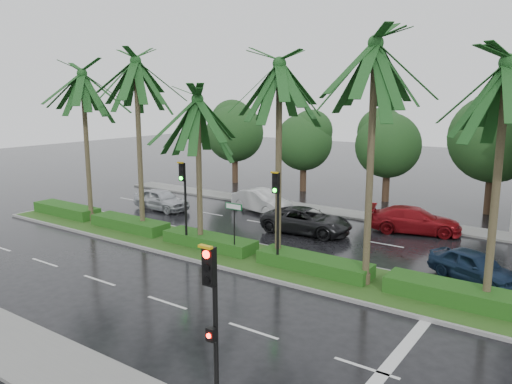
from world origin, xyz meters
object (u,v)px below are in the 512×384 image
Objects in this scene: street_sign at (234,216)px; car_silver at (161,199)px; signal_median_left at (184,192)px; car_red at (415,220)px; car_white at (262,201)px; car_blue at (475,266)px; signal_near at (213,326)px; car_darkgrey at (307,221)px.

street_sign is 11.92m from car_silver.
signal_median_left reaches higher than car_red.
signal_median_left is at bearing -176.53° from street_sign.
car_white is 15.45m from car_blue.
car_red is at bearing 60.38° from street_sign.
car_blue is (3.00, 13.39, -1.83)m from signal_near.
car_white is at bearing -58.84° from car_silver.
car_blue is (13.00, 3.70, -2.33)m from signal_median_left.
street_sign is at bearing -139.26° from car_white.
street_sign is 0.61× the size of car_silver.
car_silver is 0.84× the size of car_red.
signal_near is 12.11m from street_sign.
signal_median_left is (-10.00, 9.69, 0.49)m from signal_near.
street_sign reaches higher than car_blue.
car_silver is 0.93× the size of car_white.
signal_near is 23.34m from car_silver.
street_sign is at bearing 133.87° from car_blue.
car_darkgrey is at bearing 99.34° from car_blue.
signal_near is 17.33m from car_darkgrey.
car_white is 1.17× the size of car_blue.
signal_near is 1.03× the size of car_silver.
car_white reaches higher than car_darkgrey.
car_blue is at bearing 77.37° from signal_near.
street_sign is 6.27m from car_darkgrey.
signal_near is 1.11× the size of car_blue.
car_red is at bearing 94.39° from signal_near.
signal_near is at bearing -134.66° from car_white.
signal_median_left is at bearing 145.80° from car_darkgrey.
car_silver is at bearing 88.35° from car_red.
signal_median_left is 9.66m from car_silver.
car_darkgrey is 6.15m from car_red.
signal_median_left is 9.42m from car_white.
car_darkgrey is at bearing 109.27° from car_red.
signal_median_left is 1.03× the size of car_silver.
car_blue is (10.00, 3.52, -1.45)m from street_sign.
street_sign is at bearing 125.34° from signal_near.
car_white is 0.90× the size of car_red.
car_silver is (-7.50, 5.66, -2.27)m from signal_median_left.
car_darkgrey is (-6.50, 15.96, -1.79)m from signal_near.
signal_near is at bearing -168.14° from car_blue.
car_blue is (4.50, -6.15, -0.07)m from car_red.
car_red is (16.00, 4.20, 0.01)m from car_silver.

